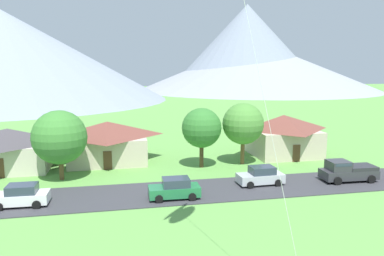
{
  "coord_description": "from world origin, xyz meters",
  "views": [
    {
      "loc": [
        -5.18,
        -5.06,
        10.84
      ],
      "look_at": [
        -0.48,
        18.21,
        6.92
      ],
      "focal_mm": 35.09,
      "sensor_mm": 36.0,
      "label": 1
    }
  ],
  "objects_px": {
    "parked_car_white_mid_west": "(21,196)",
    "pickup_truck_charcoal_east_side": "(347,171)",
    "tree_left_of_center": "(60,137)",
    "tree_center": "(202,128)",
    "house_left_center": "(8,148)",
    "parked_car_silver_west_end": "(261,176)",
    "house_right_center": "(283,134)",
    "tree_near_left": "(243,124)",
    "parked_car_green_east_end": "(175,189)",
    "house_leftmost": "(108,141)"
  },
  "relations": [
    {
      "from": "pickup_truck_charcoal_east_side",
      "to": "parked_car_silver_west_end",
      "type": "bearing_deg",
      "value": 175.7
    },
    {
      "from": "tree_near_left",
      "to": "tree_left_of_center",
      "type": "xyz_separation_m",
      "value": [
        -19.04,
        -2.1,
        -0.39
      ]
    },
    {
      "from": "tree_left_of_center",
      "to": "tree_center",
      "type": "distance_m",
      "value": 14.34
    },
    {
      "from": "parked_car_silver_west_end",
      "to": "house_leftmost",
      "type": "bearing_deg",
      "value": 139.06
    },
    {
      "from": "parked_car_silver_west_end",
      "to": "parked_car_green_east_end",
      "type": "relative_size",
      "value": 1.01
    },
    {
      "from": "house_right_center",
      "to": "parked_car_white_mid_west",
      "type": "bearing_deg",
      "value": -156.15
    },
    {
      "from": "parked_car_silver_west_end",
      "to": "pickup_truck_charcoal_east_side",
      "type": "distance_m",
      "value": 8.45
    },
    {
      "from": "tree_center",
      "to": "house_right_center",
      "type": "bearing_deg",
      "value": 18.41
    },
    {
      "from": "tree_left_of_center",
      "to": "tree_center",
      "type": "xyz_separation_m",
      "value": [
        14.25,
        1.66,
        0.16
      ]
    },
    {
      "from": "tree_near_left",
      "to": "pickup_truck_charcoal_east_side",
      "type": "height_order",
      "value": "tree_near_left"
    },
    {
      "from": "tree_near_left",
      "to": "parked_car_silver_west_end",
      "type": "xyz_separation_m",
      "value": [
        -0.83,
        -7.56,
        -3.68
      ]
    },
    {
      "from": "house_right_center",
      "to": "pickup_truck_charcoal_east_side",
      "type": "relative_size",
      "value": 1.55
    },
    {
      "from": "parked_car_silver_west_end",
      "to": "pickup_truck_charcoal_east_side",
      "type": "relative_size",
      "value": 0.81
    },
    {
      "from": "parked_car_green_east_end",
      "to": "tree_near_left",
      "type": "bearing_deg",
      "value": 46.32
    },
    {
      "from": "parked_car_green_east_end",
      "to": "house_right_center",
      "type": "bearing_deg",
      "value": 39.68
    },
    {
      "from": "parked_car_white_mid_west",
      "to": "house_leftmost",
      "type": "bearing_deg",
      "value": 64.38
    },
    {
      "from": "parked_car_white_mid_west",
      "to": "house_left_center",
      "type": "bearing_deg",
      "value": 108.0
    },
    {
      "from": "house_left_center",
      "to": "tree_near_left",
      "type": "height_order",
      "value": "tree_near_left"
    },
    {
      "from": "tree_center",
      "to": "house_left_center",
      "type": "bearing_deg",
      "value": 170.17
    },
    {
      "from": "tree_near_left",
      "to": "parked_car_white_mid_west",
      "type": "xyz_separation_m",
      "value": [
        -21.16,
        -8.89,
        -3.68
      ]
    },
    {
      "from": "house_right_center",
      "to": "tree_near_left",
      "type": "relative_size",
      "value": 1.2
    },
    {
      "from": "house_right_center",
      "to": "pickup_truck_charcoal_east_side",
      "type": "bearing_deg",
      "value": -83.8
    },
    {
      "from": "house_leftmost",
      "to": "tree_left_of_center",
      "type": "relative_size",
      "value": 1.36
    },
    {
      "from": "parked_car_silver_west_end",
      "to": "house_right_center",
      "type": "bearing_deg",
      "value": 56.47
    },
    {
      "from": "house_right_center",
      "to": "parked_car_silver_west_end",
      "type": "distance_m",
      "value": 13.11
    },
    {
      "from": "parked_car_white_mid_west",
      "to": "pickup_truck_charcoal_east_side",
      "type": "xyz_separation_m",
      "value": [
        28.75,
        0.69,
        0.19
      ]
    },
    {
      "from": "parked_car_green_east_end",
      "to": "tree_center",
      "type": "bearing_deg",
      "value": 64.54
    },
    {
      "from": "house_left_center",
      "to": "tree_center",
      "type": "distance_m",
      "value": 20.65
    },
    {
      "from": "house_left_center",
      "to": "parked_car_white_mid_west",
      "type": "bearing_deg",
      "value": -72.0
    },
    {
      "from": "tree_near_left",
      "to": "pickup_truck_charcoal_east_side",
      "type": "distance_m",
      "value": 11.71
    },
    {
      "from": "tree_near_left",
      "to": "parked_car_silver_west_end",
      "type": "bearing_deg",
      "value": -96.28
    },
    {
      "from": "house_right_center",
      "to": "parked_car_white_mid_west",
      "type": "distance_m",
      "value": 30.12
    },
    {
      "from": "house_leftmost",
      "to": "parked_car_white_mid_west",
      "type": "xyz_separation_m",
      "value": [
        -6.42,
        -13.39,
        -1.51
      ]
    },
    {
      "from": "parked_car_silver_west_end",
      "to": "parked_car_white_mid_west",
      "type": "relative_size",
      "value": 1.0
    },
    {
      "from": "house_left_center",
      "to": "tree_near_left",
      "type": "distance_m",
      "value": 25.34
    },
    {
      "from": "house_left_center",
      "to": "pickup_truck_charcoal_east_side",
      "type": "bearing_deg",
      "value": -19.05
    },
    {
      "from": "house_left_center",
      "to": "parked_car_white_mid_west",
      "type": "xyz_separation_m",
      "value": [
        3.89,
        -11.96,
        -1.39
      ]
    },
    {
      "from": "parked_car_white_mid_west",
      "to": "pickup_truck_charcoal_east_side",
      "type": "bearing_deg",
      "value": 1.38
    },
    {
      "from": "house_right_center",
      "to": "parked_car_white_mid_west",
      "type": "xyz_separation_m",
      "value": [
        -27.51,
        -12.16,
        -1.7
      ]
    },
    {
      "from": "tree_left_of_center",
      "to": "parked_car_silver_west_end",
      "type": "distance_m",
      "value": 19.3
    },
    {
      "from": "house_left_center",
      "to": "tree_left_of_center",
      "type": "xyz_separation_m",
      "value": [
        6.0,
        -5.17,
        1.9
      ]
    },
    {
      "from": "tree_left_of_center",
      "to": "tree_center",
      "type": "height_order",
      "value": "tree_left_of_center"
    },
    {
      "from": "tree_near_left",
      "to": "parked_car_green_east_end",
      "type": "xyz_separation_m",
      "value": [
        -9.15,
        -9.59,
        -3.68
      ]
    },
    {
      "from": "tree_center",
      "to": "parked_car_green_east_end",
      "type": "distance_m",
      "value": 10.7
    },
    {
      "from": "house_left_center",
      "to": "parked_car_silver_west_end",
      "type": "height_order",
      "value": "house_left_center"
    },
    {
      "from": "house_leftmost",
      "to": "tree_near_left",
      "type": "relative_size",
      "value": 1.33
    },
    {
      "from": "tree_center",
      "to": "parked_car_white_mid_west",
      "type": "bearing_deg",
      "value": -152.67
    },
    {
      "from": "house_leftmost",
      "to": "house_right_center",
      "type": "bearing_deg",
      "value": -3.33
    },
    {
      "from": "house_left_center",
      "to": "parked_car_silver_west_end",
      "type": "xyz_separation_m",
      "value": [
        24.21,
        -10.64,
        -1.39
      ]
    },
    {
      "from": "house_leftmost",
      "to": "tree_near_left",
      "type": "bearing_deg",
      "value": -16.98
    }
  ]
}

